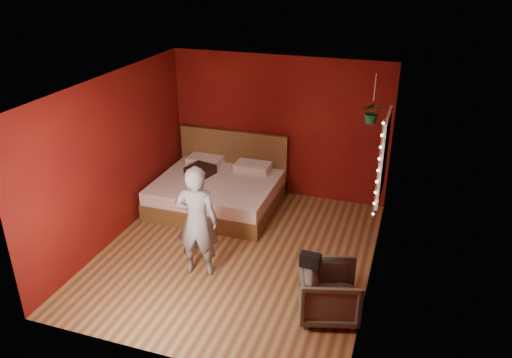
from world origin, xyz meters
The scene contains 10 objects.
floor centered at (0.00, 0.00, 0.00)m, with size 4.50×4.50×0.00m, color olive.
room_walls centered at (0.00, 0.00, 1.68)m, with size 4.04×4.54×2.62m.
window centered at (1.97, 0.90, 1.50)m, with size 0.05×0.97×1.27m.
fairy_lights centered at (1.94, 0.37, 1.50)m, with size 0.04×0.04×1.45m.
bed centered at (-0.86, 1.40, 0.30)m, with size 2.11×1.80×1.16m.
person centered at (-0.34, -0.61, 0.83)m, with size 0.60×0.40×1.65m, color gray.
armchair centered at (1.60, -0.95, 0.34)m, with size 0.73×0.75×0.68m, color #585445.
handbag centered at (1.34, -0.96, 0.77)m, with size 0.25×0.13×0.18m, color black.
throw_pillow centered at (-1.23, 1.46, 0.60)m, with size 0.43×0.43×0.15m, color black.
hanging_plant centered at (1.71, 1.34, 2.02)m, with size 0.35×0.31×0.76m.
Camera 1 is at (2.33, -6.03, 4.24)m, focal length 35.00 mm.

